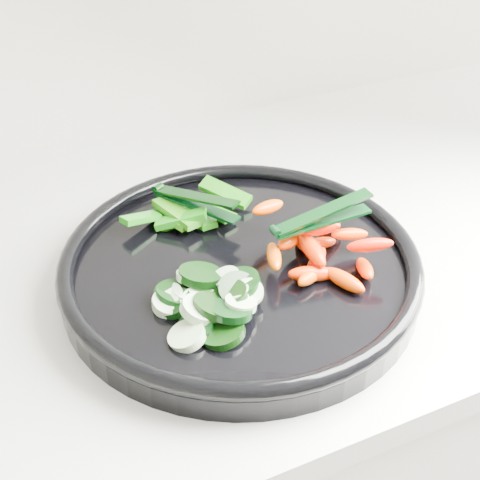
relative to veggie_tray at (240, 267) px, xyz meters
name	(u,v)px	position (x,y,z in m)	size (l,w,h in m)	color
counter	(418,399)	(0.38, 0.08, -0.48)	(2.02, 0.62, 0.93)	white
veggie_tray	(240,267)	(0.00, 0.00, 0.00)	(0.47, 0.47, 0.04)	black
cucumber_pile	(204,300)	(-0.06, -0.05, 0.01)	(0.12, 0.13, 0.04)	black
carrot_pile	(317,245)	(0.08, -0.03, 0.02)	(0.13, 0.15, 0.05)	#E53200
pepper_pile	(189,214)	(-0.02, 0.10, 0.01)	(0.16, 0.08, 0.04)	#0D6609
tong_carrot	(320,217)	(0.08, -0.02, 0.05)	(0.11, 0.02, 0.02)	black
tong_pepper	(194,200)	(-0.01, 0.10, 0.03)	(0.07, 0.10, 0.02)	black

